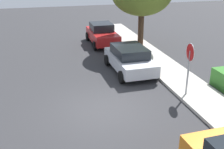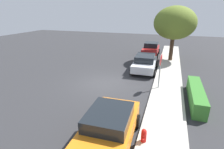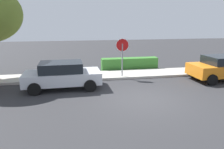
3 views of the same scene
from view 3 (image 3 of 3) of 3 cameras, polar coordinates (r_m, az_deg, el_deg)
The scene contains 7 objects.
ground_plane at distance 10.43m, azimuth 8.55°, elevation -6.41°, with size 60.00×60.00×0.00m, color #2D2D30.
sidewalk_curb at distance 14.59m, azimuth 2.86°, elevation 0.02°, with size 32.00×2.01×0.14m, color #B2ADA3.
stop_sign at distance 13.64m, azimuth 2.71°, elevation 6.14°, with size 0.80×0.11×2.51m.
parked_car_silver at distance 12.02m, azimuth -12.87°, elevation -0.06°, with size 4.08×2.12×1.44m.
parked_car_orange at distance 15.02m, azimuth 26.73°, elevation 1.65°, with size 3.93×2.21×1.49m.
fire_hydrant at distance 15.98m, azimuth 22.74°, elevation 1.23°, with size 0.30×0.22×0.72m.
front_yard_hedge at distance 16.26m, azimuth 4.60°, elevation 2.80°, with size 4.18×0.72×0.88m.
Camera 3 is at (-3.24, -9.22, 3.65)m, focal length 35.00 mm.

